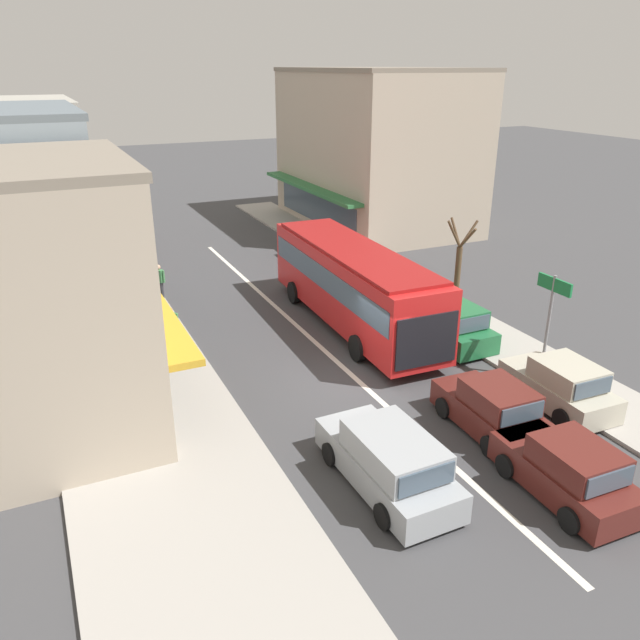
{
  "coord_description": "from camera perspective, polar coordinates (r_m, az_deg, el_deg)",
  "views": [
    {
      "loc": [
        -8.95,
        -16.3,
        9.77
      ],
      "look_at": [
        -0.13,
        2.61,
        1.2
      ],
      "focal_mm": 35.0,
      "sensor_mm": 36.0,
      "label": 1
    }
  ],
  "objects": [
    {
      "name": "ground_plane",
      "position": [
        21.01,
        3.35,
        -5.43
      ],
      "size": [
        140.0,
        140.0,
        0.0
      ],
      "primitive_type": "plane",
      "color": "#3F3F42"
    },
    {
      "name": "lane_centre_line",
      "position": [
        24.25,
        -1.11,
        -1.44
      ],
      "size": [
        0.2,
        28.0,
        0.01
      ],
      "primitive_type": "cube",
      "color": "silver",
      "rests_on": "ground"
    },
    {
      "name": "sidewalk_left",
      "position": [
        24.42,
        -17.85,
        -2.23
      ],
      "size": [
        5.2,
        44.0,
        0.14
      ],
      "primitive_type": "cube",
      "color": "#A39E96",
      "rests_on": "ground"
    },
    {
      "name": "kerb_right",
      "position": [
        28.66,
        8.64,
        2.26
      ],
      "size": [
        2.8,
        44.0,
        0.12
      ],
      "primitive_type": "cube",
      "color": "#A39E96",
      "rests_on": "ground"
    },
    {
      "name": "shopfront_far_end",
      "position": [
        35.72,
        -27.16,
        10.8
      ],
      "size": [
        8.68,
        8.99,
        8.22
      ],
      "color": "silver",
      "rests_on": "ground"
    },
    {
      "name": "building_right_far",
      "position": [
        41.25,
        5.07,
        15.32
      ],
      "size": [
        9.34,
        13.41,
        9.61
      ],
      "color": "#B2A38E",
      "rests_on": "ground"
    },
    {
      "name": "city_bus",
      "position": [
        24.56,
        3.06,
        3.55
      ],
      "size": [
        3.01,
        10.94,
        3.23
      ],
      "color": "red",
      "rests_on": "ground"
    },
    {
      "name": "hatchback_adjacent_lane_trail",
      "position": [
        18.51,
        15.49,
        -7.89
      ],
      "size": [
        1.92,
        3.76,
        1.54
      ],
      "color": "#561E19",
      "rests_on": "ground"
    },
    {
      "name": "hatchback_adjacent_lane_lead",
      "position": [
        16.53,
        21.68,
        -12.73
      ],
      "size": [
        1.9,
        3.75,
        1.54
      ],
      "color": "#561E19",
      "rests_on": "ground"
    },
    {
      "name": "wagon_behind_bus_mid",
      "position": [
        15.79,
        6.29,
        -12.7
      ],
      "size": [
        1.99,
        4.53,
        1.58
      ],
      "color": "#9EA3A8",
      "rests_on": "ground"
    },
    {
      "name": "parked_hatchback_kerb_front",
      "position": [
        20.44,
        21.12,
        -5.63
      ],
      "size": [
        1.91,
        3.75,
        1.54
      ],
      "color": "#B7B29E",
      "rests_on": "ground"
    },
    {
      "name": "parked_wagon_kerb_second",
      "position": [
        24.04,
        11.38,
        -0.19
      ],
      "size": [
        1.96,
        4.51,
        1.58
      ],
      "color": "#1E6638",
      "rests_on": "ground"
    },
    {
      "name": "parked_hatchback_kerb_third",
      "position": [
        28.8,
        4.04,
        3.93
      ],
      "size": [
        1.88,
        3.74,
        1.54
      ],
      "color": "#9EA3A8",
      "rests_on": "ground"
    },
    {
      "name": "parked_wagon_kerb_rear",
      "position": [
        33.61,
        -0.43,
        6.75
      ],
      "size": [
        2.07,
        4.56,
        1.58
      ],
      "color": "maroon",
      "rests_on": "ground"
    },
    {
      "name": "traffic_light_downstreet",
      "position": [
        38.07,
        -17.02,
        10.91
      ],
      "size": [
        0.33,
        0.24,
        4.2
      ],
      "color": "gray",
      "rests_on": "ground"
    },
    {
      "name": "directional_road_sign",
      "position": [
        21.36,
        20.42,
        1.47
      ],
      "size": [
        0.1,
        1.4,
        3.6
      ],
      "color": "gray",
      "rests_on": "ground"
    },
    {
      "name": "street_tree_right",
      "position": [
        25.96,
        12.49,
        4.29
      ],
      "size": [
        1.5,
        1.63,
        4.16
      ],
      "color": "brown",
      "rests_on": "ground"
    },
    {
      "name": "pedestrian_with_handbag_near",
      "position": [
        28.09,
        -14.51,
        3.54
      ],
      "size": [
        0.57,
        0.53,
        1.63
      ],
      "color": "#333338",
      "rests_on": "sidewalk_left"
    },
    {
      "name": "pedestrian_browsing_midblock",
      "position": [
        23.08,
        -13.46,
        -0.48
      ],
      "size": [
        0.53,
        0.35,
        1.63
      ],
      "color": "#4C4742",
      "rests_on": "sidewalk_left"
    }
  ]
}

